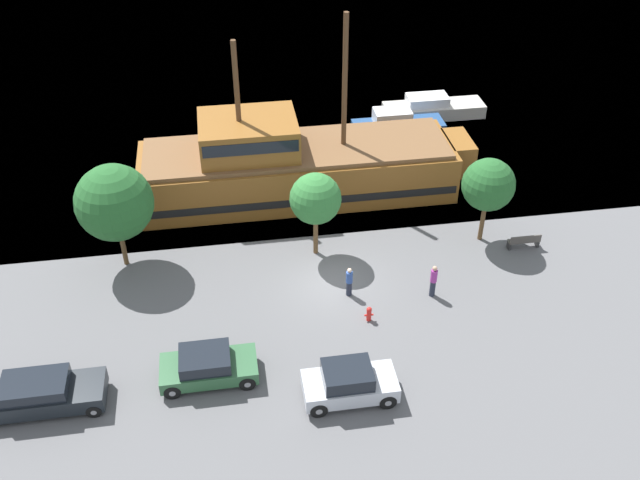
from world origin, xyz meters
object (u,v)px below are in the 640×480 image
object	(u,v)px
parked_car_curb_front	(208,366)
bench_promenade_east	(524,241)
moored_boat_dockside	(397,126)
moored_boat_outer	(432,108)
parked_car_curb_rear	(40,394)
parked_car_curb_mid	(349,383)
pedestrian_walking_far	(433,281)
pedestrian_walking_near	(349,282)
pirate_ship	(294,166)
fire_hydrant	(369,313)

from	to	relation	value
parked_car_curb_front	bench_promenade_east	bearing A→B (deg)	21.81
moored_boat_dockside	bench_promenade_east	size ratio (longest dim) A/B	3.61
moored_boat_outer	parked_car_curb_rear	size ratio (longest dim) A/B	1.39
moored_boat_outer	parked_car_curb_mid	xyz separation A→B (m)	(-10.43, -24.01, 0.20)
pedestrian_walking_far	parked_car_curb_mid	bearing A→B (deg)	-132.46
bench_promenade_east	parked_car_curb_mid	bearing A→B (deg)	-142.02
moored_boat_outer	pedestrian_walking_far	bearing A→B (deg)	-106.08
parked_car_curb_rear	moored_boat_dockside	bearing A→B (deg)	45.91
moored_boat_dockside	pedestrian_walking_near	distance (m)	16.53
moored_boat_outer	pedestrian_walking_far	size ratio (longest dim) A/B	3.92
pedestrian_walking_near	pirate_ship	bearing A→B (deg)	98.77
moored_boat_dockside	pedestrian_walking_near	bearing A→B (deg)	-111.72
parked_car_curb_mid	pirate_ship	bearing A→B (deg)	90.94
parked_car_curb_mid	pedestrian_walking_far	xyz separation A→B (m)	(5.13, 5.60, 0.11)
fire_hydrant	parked_car_curb_rear	bearing A→B (deg)	-168.14
parked_car_curb_mid	bench_promenade_east	size ratio (longest dim) A/B	2.29
parked_car_curb_front	bench_promenade_east	distance (m)	17.80
pirate_ship	moored_boat_outer	world-z (taller)	pirate_ship
moored_boat_dockside	bench_promenade_east	distance (m)	13.59
pirate_ship	parked_car_curb_front	xyz separation A→B (m)	(-5.36, -13.77, -1.12)
moored_boat_dockside	pirate_ship	bearing A→B (deg)	-141.85
parked_car_curb_mid	fire_hydrant	distance (m)	4.72
parked_car_curb_front	pedestrian_walking_near	bearing A→B (deg)	32.63
pirate_ship	moored_boat_dockside	world-z (taller)	pirate_ship
parked_car_curb_front	fire_hydrant	distance (m)	7.79
moored_boat_outer	pedestrian_walking_far	world-z (taller)	pedestrian_walking_far
pedestrian_walking_far	bench_promenade_east	bearing A→B (deg)	26.73
parked_car_curb_front	parked_car_curb_mid	world-z (taller)	parked_car_curb_mid
parked_car_curb_mid	pedestrian_walking_near	distance (m)	6.38
parked_car_curb_rear	fire_hydrant	world-z (taller)	parked_car_curb_rear
moored_boat_outer	bench_promenade_east	size ratio (longest dim) A/B	4.17
pirate_ship	fire_hydrant	world-z (taller)	pirate_ship
moored_boat_outer	parked_car_curb_rear	world-z (taller)	moored_boat_outer
parked_car_curb_front	pedestrian_walking_far	xyz separation A→B (m)	(10.74, 3.70, 0.19)
fire_hydrant	bench_promenade_east	distance (m)	10.05
pirate_ship	parked_car_curb_front	bearing A→B (deg)	-111.26
pedestrian_walking_near	bench_promenade_east	bearing A→B (deg)	13.05
moored_boat_dockside	fire_hydrant	world-z (taller)	moored_boat_dockside
pirate_ship	moored_boat_outer	bearing A→B (deg)	37.94
pirate_ship	pedestrian_walking_far	bearing A→B (deg)	-61.87
pedestrian_walking_far	moored_boat_dockside	bearing A→B (deg)	82.24
pirate_ship	parked_car_curb_mid	distance (m)	15.71
parked_car_curb_front	fire_hydrant	xyz separation A→B (m)	(7.38, 2.46, -0.30)
moored_boat_dockside	fire_hydrant	size ratio (longest dim) A/B	7.83
pedestrian_walking_near	pedestrian_walking_far	bearing A→B (deg)	-9.53
parked_car_curb_rear	fire_hydrant	size ratio (longest dim) A/B	6.51
pedestrian_walking_near	moored_boat_dockside	bearing A→B (deg)	68.28
parked_car_curb_mid	bench_promenade_east	world-z (taller)	parked_car_curb_mid
bench_promenade_east	pedestrian_walking_far	size ratio (longest dim) A/B	0.94
moored_boat_dockside	pedestrian_walking_far	distance (m)	16.17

